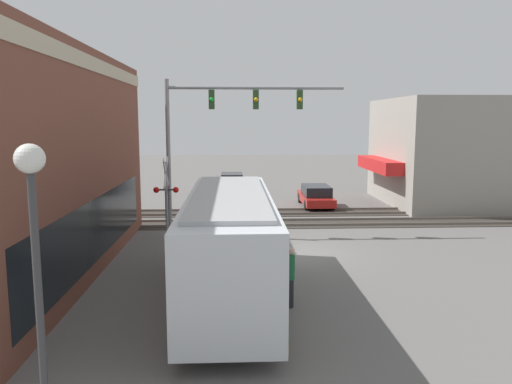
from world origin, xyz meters
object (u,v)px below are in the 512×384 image
(streetlamp, at_px, (38,284))
(parked_car_black, at_px, (232,183))
(city_bus, at_px, (230,240))
(crossing_signal, at_px, (166,190))
(parked_car_red, at_px, (316,197))
(pedestrian_near_bus, at_px, (289,277))

(streetlamp, height_order, parked_car_black, streetlamp)
(city_bus, xyz_separation_m, crossing_signal, (8.08, 3.01, 0.47))
(city_bus, xyz_separation_m, streetlamp, (-7.74, 2.80, 1.26))
(parked_car_red, bearing_deg, pedestrian_near_bus, 168.10)
(parked_car_red, xyz_separation_m, pedestrian_near_bus, (-17.30, 3.64, 0.29))
(parked_car_black, bearing_deg, pedestrian_near_bus, -175.86)
(streetlamp, distance_m, parked_car_black, 31.31)
(crossing_signal, distance_m, streetlamp, 15.83)
(crossing_signal, height_order, parked_car_red, crossing_signal)
(parked_car_red, relative_size, pedestrian_near_bus, 2.59)
(city_bus, distance_m, parked_car_red, 17.29)
(pedestrian_near_bus, bearing_deg, city_bus, 62.47)
(parked_car_red, bearing_deg, streetlamp, 161.22)
(parked_car_black, relative_size, pedestrian_near_bus, 2.53)
(city_bus, height_order, streetlamp, streetlamp)
(city_bus, height_order, crossing_signal, crossing_signal)
(crossing_signal, height_order, pedestrian_near_bus, crossing_signal)
(pedestrian_near_bus, bearing_deg, streetlamp, 146.25)
(city_bus, bearing_deg, pedestrian_near_bus, -117.53)
(crossing_signal, bearing_deg, parked_car_black, -11.15)
(parked_car_black, bearing_deg, crossing_signal, 168.85)
(city_bus, xyz_separation_m, pedestrian_near_bus, (-0.91, -1.76, -0.89))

